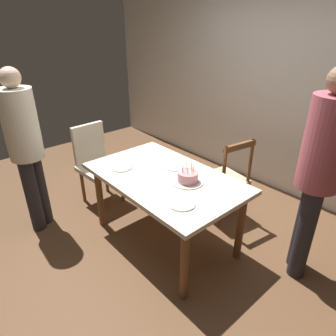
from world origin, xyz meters
name	(u,v)px	position (x,y,z in m)	size (l,w,h in m)	color
ground	(165,239)	(0.00, 0.00, 0.00)	(6.40, 6.40, 0.00)	brown
back_wall	(280,87)	(0.00, 1.85, 1.30)	(6.40, 0.10, 2.60)	beige
dining_table	(164,185)	(0.00, 0.00, 0.64)	(1.49, 0.90, 0.74)	beige
birthday_cake	(188,178)	(0.23, 0.08, 0.78)	(0.28, 0.28, 0.17)	silver
plate_near_celebrant	(121,167)	(-0.41, -0.20, 0.74)	(0.22, 0.22, 0.01)	white
plate_far_side	(175,166)	(-0.07, 0.20, 0.74)	(0.22, 0.22, 0.01)	white
plate_near_guest	(182,203)	(0.45, -0.20, 0.74)	(0.22, 0.22, 0.01)	white
fork_near_celebrant	(113,162)	(-0.57, -0.20, 0.74)	(0.18, 0.02, 0.01)	silver
fork_far_side	(166,161)	(-0.23, 0.22, 0.74)	(0.18, 0.02, 0.01)	silver
chair_spindle_back	(224,180)	(0.11, 0.77, 0.46)	(0.51, 0.51, 0.95)	tan
chair_upholstered	(96,160)	(-1.13, -0.11, 0.53)	(0.47, 0.47, 0.95)	beige
person_celebrant	(25,144)	(-1.07, -0.85, 0.95)	(0.32, 0.32, 1.67)	#262328
person_guest	(320,169)	(1.09, 0.63, 1.02)	(0.32, 0.32, 1.77)	#262328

